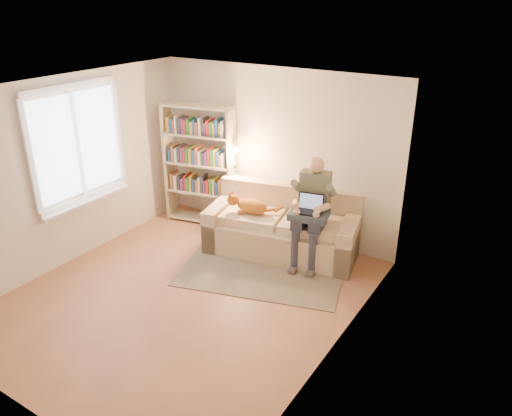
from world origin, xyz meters
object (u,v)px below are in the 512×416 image
Objects in this scene: sofa at (284,230)px; person at (312,205)px; laptop at (310,207)px; bookshelf at (200,159)px; cat at (247,205)px.

person is at bearing -19.76° from sofa.
laptop is (0.51, -0.19, 0.55)m from sofa.
laptop is at bearing -84.50° from person.
bookshelf reaches higher than laptop.
bookshelf is (-2.13, 0.22, 0.23)m from person.
cat is at bearing 178.73° from person.
person is at bearing -1.27° from cat.
cat is 1.81× the size of laptop.
laptop is (1.00, 0.06, 0.18)m from cat.
laptop is 0.20× the size of bookshelf.
cat is at bearing -165.24° from sofa.
person reaches higher than sofa.
cat is 1.02m from laptop.
bookshelf is at bearing 158.98° from laptop.
bookshelf is at bearing 148.99° from cat.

